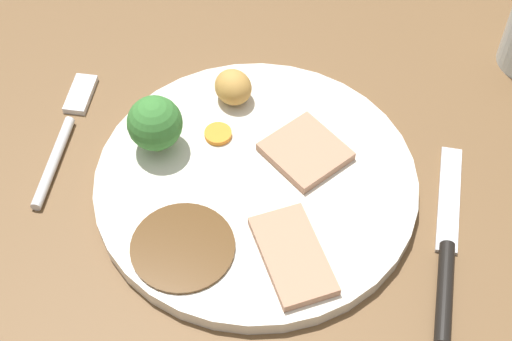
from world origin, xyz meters
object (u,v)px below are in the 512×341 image
(broccoli_floret, at_px, (155,124))
(fork, at_px, (65,134))
(knife, at_px, (446,256))
(meat_slice_under, at_px, (293,255))
(meat_slice_main, at_px, (305,152))
(carrot_coin_front, at_px, (218,134))
(roast_potato_left, at_px, (233,87))
(dinner_plate, at_px, (256,183))

(broccoli_floret, xyz_separation_m, fork, (-0.09, 0.00, -0.04))
(fork, xyz_separation_m, knife, (0.33, -0.05, 0.00))
(meat_slice_under, relative_size, knife, 0.44)
(meat_slice_under, height_order, broccoli_floret, broccoli_floret)
(fork, height_order, knife, knife)
(meat_slice_main, distance_m, carrot_coin_front, 0.08)
(carrot_coin_front, bearing_deg, roast_potato_left, 87.65)
(fork, bearing_deg, roast_potato_left, -69.21)
(roast_potato_left, bearing_deg, dinner_plate, -63.44)
(knife, bearing_deg, dinner_plate, 76.37)
(roast_potato_left, bearing_deg, broccoli_floret, -125.51)
(dinner_plate, distance_m, meat_slice_under, 0.08)
(knife, bearing_deg, broccoli_floret, 77.19)
(meat_slice_under, bearing_deg, knife, 17.66)
(meat_slice_main, distance_m, broccoli_floret, 0.13)
(roast_potato_left, distance_m, fork, 0.15)
(dinner_plate, distance_m, knife, 0.16)
(broccoli_floret, relative_size, knife, 0.28)
(roast_potato_left, xyz_separation_m, knife, (0.20, -0.11, -0.02))
(meat_slice_under, xyz_separation_m, broccoli_floret, (-0.13, 0.08, 0.02))
(roast_potato_left, height_order, fork, roast_potato_left)
(dinner_plate, distance_m, meat_slice_main, 0.05)
(fork, bearing_deg, meat_slice_main, -90.06)
(fork, bearing_deg, knife, -103.01)
(roast_potato_left, distance_m, broccoli_floret, 0.08)
(meat_slice_main, height_order, knife, meat_slice_main)
(dinner_plate, xyz_separation_m, roast_potato_left, (-0.04, 0.08, 0.02))
(carrot_coin_front, bearing_deg, fork, -170.77)
(knife, bearing_deg, fork, 79.63)
(broccoli_floret, bearing_deg, meat_slice_main, 9.37)
(roast_potato_left, bearing_deg, knife, -29.20)
(meat_slice_under, relative_size, fork, 0.53)
(dinner_plate, xyz_separation_m, meat_slice_main, (0.03, 0.03, 0.01))
(dinner_plate, bearing_deg, fork, 175.28)
(meat_slice_main, relative_size, fork, 0.39)
(meat_slice_main, xyz_separation_m, roast_potato_left, (-0.07, 0.05, 0.01))
(roast_potato_left, xyz_separation_m, carrot_coin_front, (-0.00, -0.04, -0.01))
(dinner_plate, relative_size, broccoli_floret, 5.11)
(meat_slice_main, relative_size, carrot_coin_front, 2.59)
(dinner_plate, bearing_deg, roast_potato_left, 116.56)
(meat_slice_under, height_order, knife, meat_slice_under)
(meat_slice_under, bearing_deg, meat_slice_main, 96.16)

